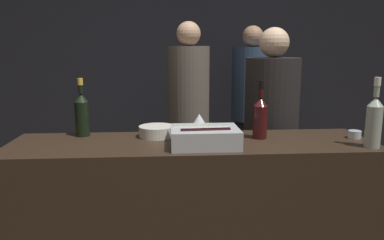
{
  "coord_description": "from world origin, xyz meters",
  "views": [
    {
      "loc": [
        -0.15,
        -1.77,
        1.55
      ],
      "look_at": [
        0.0,
        0.31,
        1.15
      ],
      "focal_mm": 35.0,
      "sensor_mm": 36.0,
      "label": 1
    }
  ],
  "objects_px": {
    "wine_glass": "(199,120)",
    "red_wine_bottle_black_foil": "(260,116)",
    "white_wine_bottle": "(374,120)",
    "candle_votive": "(355,134)",
    "bowl_white": "(157,131)",
    "champagne_bottle": "(82,113)",
    "person_in_hoodie": "(251,104)",
    "ice_bin_with_bottles": "(204,136)",
    "person_grey_polo": "(271,133)",
    "person_blond_tee": "(189,111)"
  },
  "relations": [
    {
      "from": "ice_bin_with_bottles",
      "to": "person_in_hoodie",
      "type": "bearing_deg",
      "value": 69.78
    },
    {
      "from": "person_blond_tee",
      "to": "wine_glass",
      "type": "bearing_deg",
      "value": -89.59
    },
    {
      "from": "wine_glass",
      "to": "white_wine_bottle",
      "type": "relative_size",
      "value": 0.36
    },
    {
      "from": "champagne_bottle",
      "to": "white_wine_bottle",
      "type": "distance_m",
      "value": 1.64
    },
    {
      "from": "champagne_bottle",
      "to": "person_blond_tee",
      "type": "xyz_separation_m",
      "value": [
        0.7,
        1.05,
        -0.17
      ]
    },
    {
      "from": "bowl_white",
      "to": "champagne_bottle",
      "type": "height_order",
      "value": "champagne_bottle"
    },
    {
      "from": "wine_glass",
      "to": "person_in_hoodie",
      "type": "relative_size",
      "value": 0.08
    },
    {
      "from": "person_in_hoodie",
      "to": "person_blond_tee",
      "type": "bearing_deg",
      "value": -140.26
    },
    {
      "from": "candle_votive",
      "to": "red_wine_bottle_black_foil",
      "type": "xyz_separation_m",
      "value": [
        -0.56,
        0.04,
        0.11
      ]
    },
    {
      "from": "ice_bin_with_bottles",
      "to": "candle_votive",
      "type": "xyz_separation_m",
      "value": [
        0.9,
        0.11,
        -0.03
      ]
    },
    {
      "from": "person_grey_polo",
      "to": "champagne_bottle",
      "type": "bearing_deg",
      "value": 12.94
    },
    {
      "from": "candle_votive",
      "to": "person_grey_polo",
      "type": "distance_m",
      "value": 0.66
    },
    {
      "from": "candle_votive",
      "to": "champagne_bottle",
      "type": "relative_size",
      "value": 0.21
    },
    {
      "from": "red_wine_bottle_black_foil",
      "to": "person_in_hoodie",
      "type": "relative_size",
      "value": 0.19
    },
    {
      "from": "red_wine_bottle_black_foil",
      "to": "white_wine_bottle",
      "type": "relative_size",
      "value": 0.9
    },
    {
      "from": "wine_glass",
      "to": "person_in_hoodie",
      "type": "bearing_deg",
      "value": 66.74
    },
    {
      "from": "bowl_white",
      "to": "person_grey_polo",
      "type": "relative_size",
      "value": 0.13
    },
    {
      "from": "person_in_hoodie",
      "to": "ice_bin_with_bottles",
      "type": "bearing_deg",
      "value": -105.95
    },
    {
      "from": "ice_bin_with_bottles",
      "to": "person_grey_polo",
      "type": "xyz_separation_m",
      "value": [
        0.56,
        0.67,
        -0.14
      ]
    },
    {
      "from": "wine_glass",
      "to": "ice_bin_with_bottles",
      "type": "bearing_deg",
      "value": -88.59
    },
    {
      "from": "wine_glass",
      "to": "white_wine_bottle",
      "type": "height_order",
      "value": "white_wine_bottle"
    },
    {
      "from": "bowl_white",
      "to": "candle_votive",
      "type": "height_order",
      "value": "bowl_white"
    },
    {
      "from": "white_wine_bottle",
      "to": "person_in_hoodie",
      "type": "height_order",
      "value": "person_in_hoodie"
    },
    {
      "from": "red_wine_bottle_black_foil",
      "to": "white_wine_bottle",
      "type": "xyz_separation_m",
      "value": [
        0.55,
        -0.24,
        0.02
      ]
    },
    {
      "from": "bowl_white",
      "to": "red_wine_bottle_black_foil",
      "type": "xyz_separation_m",
      "value": [
        0.6,
        -0.08,
        0.1
      ]
    },
    {
      "from": "ice_bin_with_bottles",
      "to": "candle_votive",
      "type": "distance_m",
      "value": 0.91
    },
    {
      "from": "candle_votive",
      "to": "champagne_bottle",
      "type": "bearing_deg",
      "value": 173.85
    },
    {
      "from": "white_wine_bottle",
      "to": "person_grey_polo",
      "type": "height_order",
      "value": "person_grey_polo"
    },
    {
      "from": "red_wine_bottle_black_foil",
      "to": "person_in_hoodie",
      "type": "bearing_deg",
      "value": 78.83
    },
    {
      "from": "champagne_bottle",
      "to": "person_grey_polo",
      "type": "bearing_deg",
      "value": 16.98
    },
    {
      "from": "champagne_bottle",
      "to": "person_grey_polo",
      "type": "relative_size",
      "value": 0.21
    },
    {
      "from": "candle_votive",
      "to": "person_blond_tee",
      "type": "relative_size",
      "value": 0.04
    },
    {
      "from": "wine_glass",
      "to": "red_wine_bottle_black_foil",
      "type": "distance_m",
      "value": 0.36
    },
    {
      "from": "wine_glass",
      "to": "candle_votive",
      "type": "relative_size",
      "value": 1.8
    },
    {
      "from": "bowl_white",
      "to": "wine_glass",
      "type": "height_order",
      "value": "wine_glass"
    },
    {
      "from": "ice_bin_with_bottles",
      "to": "champagne_bottle",
      "type": "bearing_deg",
      "value": 157.81
    },
    {
      "from": "ice_bin_with_bottles",
      "to": "person_in_hoodie",
      "type": "xyz_separation_m",
      "value": [
        0.67,
        1.82,
        -0.1
      ]
    },
    {
      "from": "wine_glass",
      "to": "person_grey_polo",
      "type": "distance_m",
      "value": 0.73
    },
    {
      "from": "white_wine_bottle",
      "to": "candle_votive",
      "type": "bearing_deg",
      "value": 87.59
    },
    {
      "from": "red_wine_bottle_black_foil",
      "to": "person_grey_polo",
      "type": "relative_size",
      "value": 0.2
    },
    {
      "from": "candle_votive",
      "to": "person_grey_polo",
      "type": "relative_size",
      "value": 0.04
    },
    {
      "from": "bowl_white",
      "to": "white_wine_bottle",
      "type": "height_order",
      "value": "white_wine_bottle"
    },
    {
      "from": "ice_bin_with_bottles",
      "to": "red_wine_bottle_black_foil",
      "type": "distance_m",
      "value": 0.38
    },
    {
      "from": "white_wine_bottle",
      "to": "champagne_bottle",
      "type": "bearing_deg",
      "value": 166.78
    },
    {
      "from": "wine_glass",
      "to": "bowl_white",
      "type": "bearing_deg",
      "value": -177.24
    },
    {
      "from": "wine_glass",
      "to": "red_wine_bottle_black_foil",
      "type": "height_order",
      "value": "red_wine_bottle_black_foil"
    },
    {
      "from": "person_grey_polo",
      "to": "person_in_hoodie",
      "type": "bearing_deg",
      "value": -99.64
    },
    {
      "from": "person_grey_polo",
      "to": "white_wine_bottle",
      "type": "bearing_deg",
      "value": 109.55
    },
    {
      "from": "person_in_hoodie",
      "to": "candle_votive",
      "type": "bearing_deg",
      "value": -78.11
    },
    {
      "from": "wine_glass",
      "to": "person_grey_polo",
      "type": "relative_size",
      "value": 0.08
    }
  ]
}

